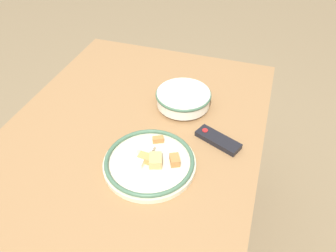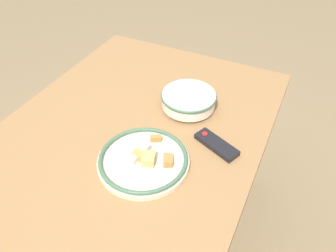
# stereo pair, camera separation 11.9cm
# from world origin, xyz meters

# --- Properties ---
(ground_plane) EXTENTS (8.00, 8.00, 0.00)m
(ground_plane) POSITION_xyz_m (0.00, 0.00, 0.00)
(ground_plane) COLOR #7F6B4C
(dining_table) EXTENTS (1.25, 0.95, 0.72)m
(dining_table) POSITION_xyz_m (0.00, 0.00, 0.64)
(dining_table) COLOR olive
(dining_table) RESTS_ON ground_plane
(noodle_bowl) EXTENTS (0.22, 0.22, 0.07)m
(noodle_bowl) POSITION_xyz_m (-0.20, 0.14, 0.76)
(noodle_bowl) COLOR silver
(noodle_bowl) RESTS_ON dining_table
(food_plate) EXTENTS (0.31, 0.31, 0.05)m
(food_plate) POSITION_xyz_m (0.14, 0.12, 0.74)
(food_plate) COLOR beige
(food_plate) RESTS_ON dining_table
(tv_remote) EXTENTS (0.12, 0.18, 0.02)m
(tv_remote) POSITION_xyz_m (-0.04, 0.32, 0.73)
(tv_remote) COLOR black
(tv_remote) RESTS_ON dining_table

